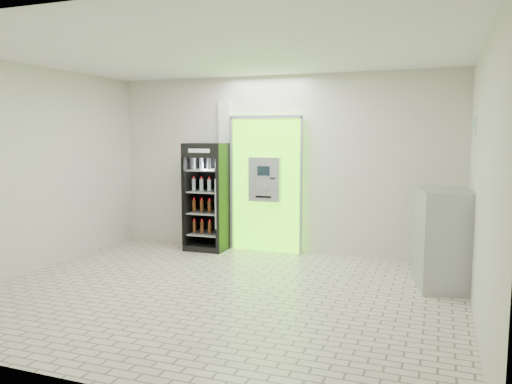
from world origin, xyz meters
The scene contains 7 objects.
ground centered at (0.00, 0.00, 0.00)m, with size 6.00×6.00×0.00m, color #C1B3A0.
room_shell centered at (0.00, 0.00, 1.84)m, with size 6.00×6.00×6.00m.
atm_assembly centered at (-0.20, 2.41, 1.17)m, with size 1.30×0.24×2.33m.
pillar centered at (-0.98, 2.45, 1.30)m, with size 0.22×0.11×2.60m.
beverage_cooler centered at (-1.20, 2.19, 0.89)m, with size 0.72×0.68×1.86m.
steel_cabinet centered at (2.67, 1.29, 0.65)m, with size 0.84×1.08×1.30m.
exit_sign centered at (2.99, 1.40, 2.12)m, with size 0.02×0.22×0.26m.
Camera 1 is at (2.59, -5.62, 2.02)m, focal length 35.00 mm.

